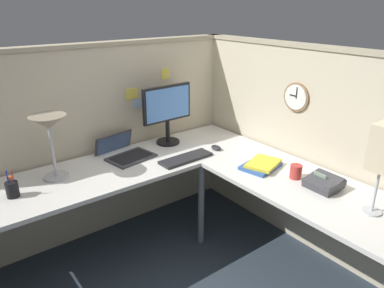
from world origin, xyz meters
name	(u,v)px	position (x,y,z in m)	size (l,w,h in m)	color
ground_plane	(198,259)	(0.00, 0.00, 0.00)	(6.80, 6.80, 0.00)	#2D3842
cubicle_wall_back	(97,142)	(-0.36, 0.87, 0.79)	(2.57, 0.12, 1.58)	beige
cubicle_wall_right	(307,149)	(0.87, -0.27, 0.79)	(0.12, 2.37, 1.58)	beige
desk	(186,196)	(-0.15, -0.05, 0.63)	(2.35, 2.15, 0.73)	silver
monitor	(167,110)	(0.17, 0.64, 1.02)	(0.46, 0.20, 0.50)	black
laptop	(123,152)	(-0.26, 0.63, 0.75)	(0.40, 0.43, 0.22)	#38383D
keyboard	(186,158)	(0.09, 0.26, 0.74)	(0.43, 0.14, 0.02)	#232326
computer_mouse	(216,148)	(0.40, 0.27, 0.75)	(0.06, 0.10, 0.03)	#232326
desk_lamp_dome	(49,128)	(-0.81, 0.56, 1.09)	(0.24, 0.24, 0.44)	#B7BABF
pen_cup	(12,189)	(-1.10, 0.45, 0.78)	(0.08, 0.08, 0.18)	black
office_phone	(324,183)	(0.52, -0.65, 0.77)	(0.19, 0.21, 0.11)	#38383D
book_stack	(262,165)	(0.44, -0.19, 0.75)	(0.33, 0.27, 0.04)	#335999
desk_lamp_paper	(384,151)	(0.49, -0.99, 1.11)	(0.13, 0.13, 0.53)	#B7BABF
coffee_mug	(296,172)	(0.50, -0.45, 0.78)	(0.08, 0.08, 0.10)	#B2332D
wall_clock	(297,97)	(0.82, -0.16, 1.20)	(0.04, 0.22, 0.22)	olive
pinned_note_leftmost	(132,94)	(-0.05, 0.82, 1.16)	(0.11, 0.00, 0.09)	#EAD84C
pinned_note_middle	(165,74)	(0.28, 0.82, 1.29)	(0.08, 0.00, 0.09)	#EAD84C
pinned_note_rightmost	(140,103)	(0.02, 0.82, 1.07)	(0.10, 0.00, 0.07)	#99B7E5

